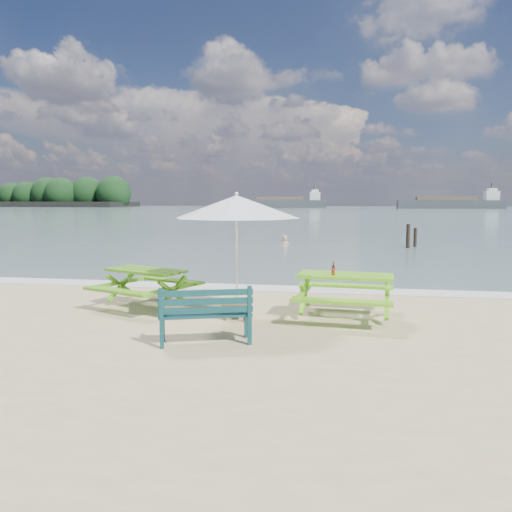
% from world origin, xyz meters
% --- Properties ---
extents(sea, '(300.00, 300.00, 0.00)m').
position_xyz_m(sea, '(0.00, 85.00, 0.00)').
color(sea, slate).
rests_on(sea, ground).
extents(foam_strip, '(22.00, 0.90, 0.01)m').
position_xyz_m(foam_strip, '(0.00, 4.60, 0.01)').
color(foam_strip, silver).
rests_on(foam_strip, ground).
extents(picnic_table_left, '(2.24, 2.34, 0.79)m').
position_xyz_m(picnic_table_left, '(-2.10, 1.99, 0.38)').
color(picnic_table_left, '#529A17').
rests_on(picnic_table_left, ground).
extents(picnic_table_right, '(1.92, 2.10, 0.84)m').
position_xyz_m(picnic_table_right, '(1.97, 1.70, 0.40)').
color(picnic_table_right, '#68B81B').
rests_on(picnic_table_right, ground).
extents(park_bench, '(1.51, 0.90, 0.88)m').
position_xyz_m(park_bench, '(-0.18, -0.31, 0.27)').
color(park_bench, '#0D3539').
rests_on(park_bench, ground).
extents(side_table, '(0.49, 0.49, 0.30)m').
position_xyz_m(side_table, '(-0.03, 1.32, 0.16)').
color(side_table, brown).
rests_on(side_table, ground).
extents(patio_umbrella, '(2.47, 2.47, 2.31)m').
position_xyz_m(patio_umbrella, '(-0.03, 1.32, 2.10)').
color(patio_umbrella, silver).
rests_on(patio_umbrella, ground).
extents(beer_bottle, '(0.07, 0.07, 0.25)m').
position_xyz_m(beer_bottle, '(1.74, 1.55, 0.92)').
color(beer_bottle, '#905315').
rests_on(beer_bottle, picnic_table_right).
extents(swimmer, '(0.61, 0.43, 1.57)m').
position_xyz_m(swimmer, '(-0.94, 17.01, -0.31)').
color(swimmer, tan).
rests_on(swimmer, ground).
extents(mooring_pilings, '(0.57, 0.77, 1.31)m').
position_xyz_m(mooring_pilings, '(5.07, 16.39, 0.41)').
color(mooring_pilings, black).
rests_on(mooring_pilings, ground).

